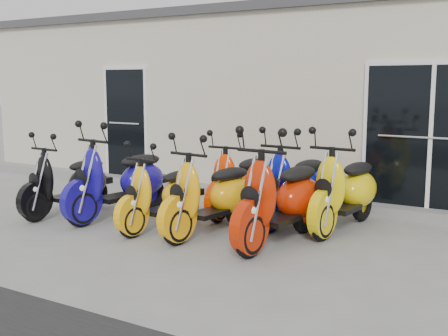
{
  "coord_description": "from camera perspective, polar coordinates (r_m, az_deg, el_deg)",
  "views": [
    {
      "loc": [
        4.18,
        -6.42,
        1.99
      ],
      "look_at": [
        0.0,
        0.6,
        0.75
      ],
      "focal_mm": 45.0,
      "sensor_mm": 36.0,
      "label": 1
    }
  ],
  "objects": [
    {
      "name": "front_step",
      "position": [
        9.61,
        4.34,
        -2.89
      ],
      "size": [
        14.0,
        0.4,
        0.15
      ],
      "primitive_type": "cube",
      "color": "gray",
      "rests_on": "ground"
    },
    {
      "name": "scooter_front_blue",
      "position": [
        8.39,
        -10.62,
        -0.11
      ],
      "size": [
        1.02,
        2.08,
        1.47
      ],
      "primitive_type": null,
      "rotation": [
        0.0,
        0.0,
        -0.15
      ],
      "color": "#160D88",
      "rests_on": "ground"
    },
    {
      "name": "roof_cap",
      "position": [
        12.41,
        11.3,
        14.44
      ],
      "size": [
        14.2,
        6.2,
        0.16
      ],
      "primitive_type": "cube",
      "color": "#3F3F42",
      "rests_on": "building"
    },
    {
      "name": "scooter_back_red",
      "position": [
        8.49,
        1.56,
        -0.38
      ],
      "size": [
        0.66,
        1.79,
        1.32
      ],
      "primitive_type": null,
      "rotation": [
        0.0,
        0.0,
        -0.01
      ],
      "color": "#E83300",
      "rests_on": "ground"
    },
    {
      "name": "scooter_front_orange_a",
      "position": [
        7.69,
        -6.31,
        -1.68
      ],
      "size": [
        0.79,
        1.74,
        1.24
      ],
      "primitive_type": null,
      "rotation": [
        0.0,
        0.0,
        -0.11
      ],
      "color": "yellow",
      "rests_on": "ground"
    },
    {
      "name": "building",
      "position": [
        12.35,
        11.07,
        6.67
      ],
      "size": [
        14.0,
        6.0,
        3.2
      ],
      "primitive_type": "cube",
      "color": "beige",
      "rests_on": "ground"
    },
    {
      "name": "scooter_front_red",
      "position": [
        6.92,
        5.82,
        -1.72
      ],
      "size": [
        0.92,
        2.09,
        1.5
      ],
      "primitive_type": null,
      "rotation": [
        0.0,
        0.0,
        -0.09
      ],
      "color": "red",
      "rests_on": "ground"
    },
    {
      "name": "door_right",
      "position": [
        8.76,
        20.32,
        3.32
      ],
      "size": [
        2.02,
        0.08,
        2.22
      ],
      "primitive_type": "cube",
      "color": "black",
      "rests_on": "front_step"
    },
    {
      "name": "door_left",
      "position": [
        11.35,
        -9.9,
        4.82
      ],
      "size": [
        1.07,
        0.08,
        2.22
      ],
      "primitive_type": "cube",
      "color": "black",
      "rests_on": "front_step"
    },
    {
      "name": "scooter_back_blue",
      "position": [
        8.02,
        7.25,
        -0.66
      ],
      "size": [
        0.87,
        1.97,
        1.41
      ],
      "primitive_type": null,
      "rotation": [
        0.0,
        0.0,
        -0.09
      ],
      "color": "#050D96",
      "rests_on": "ground"
    },
    {
      "name": "ground",
      "position": [
        7.91,
        -2.24,
        -5.94
      ],
      "size": [
        80.0,
        80.0,
        0.0
      ],
      "primitive_type": "plane",
      "color": "gray",
      "rests_on": "ground"
    },
    {
      "name": "scooter_front_orange_b",
      "position": [
        7.34,
        -1.34,
        -1.57
      ],
      "size": [
        0.95,
        1.95,
        1.38
      ],
      "primitive_type": null,
      "rotation": [
        0.0,
        0.0,
        -0.15
      ],
      "color": "#FFAC0C",
      "rests_on": "ground"
    },
    {
      "name": "scooter_front_black",
      "position": [
        8.81,
        -15.64,
        -0.47
      ],
      "size": [
        0.77,
        1.79,
        1.29
      ],
      "primitive_type": null,
      "rotation": [
        0.0,
        0.0,
        -0.08
      ],
      "color": "black",
      "rests_on": "ground"
    },
    {
      "name": "scooter_back_yellow",
      "position": [
        7.74,
        12.25,
        -1.02
      ],
      "size": [
        0.89,
        2.01,
        1.44
      ],
      "primitive_type": null,
      "rotation": [
        0.0,
        0.0,
        -0.09
      ],
      "color": "yellow",
      "rests_on": "ground"
    }
  ]
}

